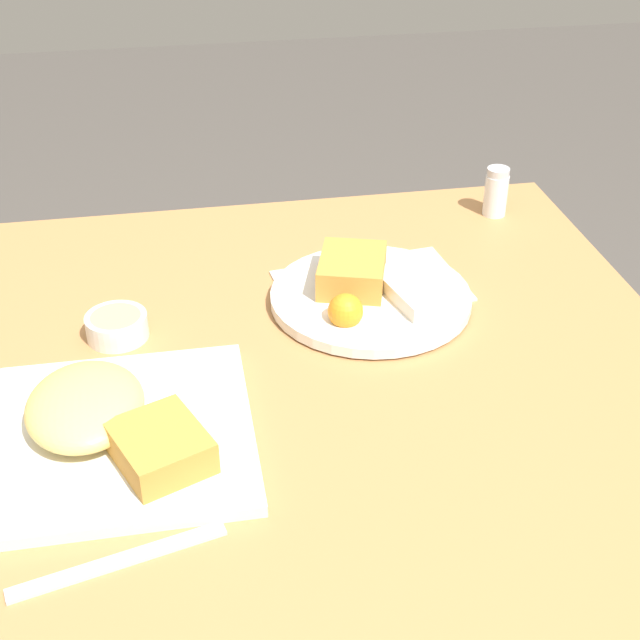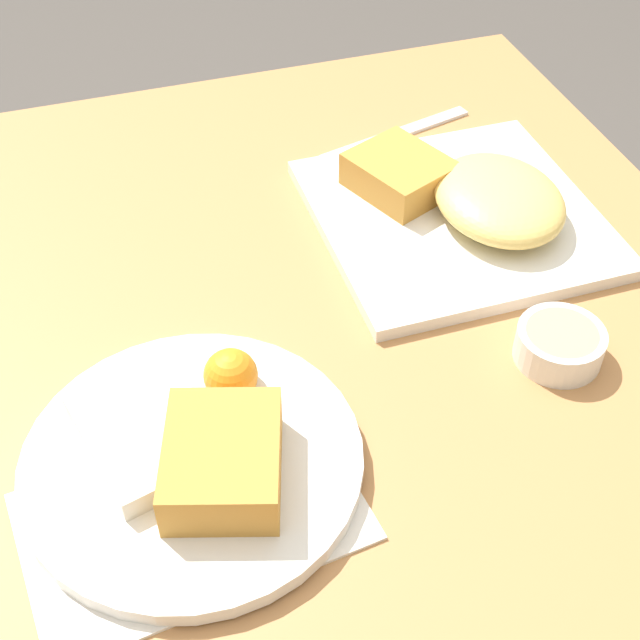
% 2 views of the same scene
% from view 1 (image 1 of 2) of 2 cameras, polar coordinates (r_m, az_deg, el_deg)
% --- Properties ---
extents(dining_table, '(0.90, 0.90, 0.73)m').
position_cam_1_polar(dining_table, '(1.10, -0.29, -6.75)').
color(dining_table, '#B27A47').
rests_on(dining_table, ground_plane).
extents(menu_card, '(0.18, 0.26, 0.00)m').
position_cam_1_polar(menu_card, '(1.20, 3.27, 2.21)').
color(menu_card, silver).
rests_on(menu_card, dining_table).
extents(plate_square_near, '(0.27, 0.27, 0.06)m').
position_cam_1_polar(plate_square_near, '(0.95, -13.14, -6.59)').
color(plate_square_near, white).
rests_on(plate_square_near, dining_table).
extents(plate_oval_far, '(0.26, 0.26, 0.05)m').
position_cam_1_polar(plate_oval_far, '(1.15, 3.09, 1.85)').
color(plate_oval_far, white).
rests_on(plate_oval_far, menu_card).
extents(sauce_ramekin, '(0.08, 0.08, 0.03)m').
position_cam_1_polar(sauce_ramekin, '(1.11, -12.87, -0.36)').
color(sauce_ramekin, white).
rests_on(sauce_ramekin, dining_table).
extents(salt_shaker, '(0.04, 0.04, 0.08)m').
position_cam_1_polar(salt_shaker, '(1.40, 11.18, 7.88)').
color(salt_shaker, white).
rests_on(salt_shaker, dining_table).
extents(butter_knife, '(0.06, 0.19, 0.00)m').
position_cam_1_polar(butter_knife, '(0.84, -12.72, -14.82)').
color(butter_knife, silver).
rests_on(butter_knife, dining_table).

